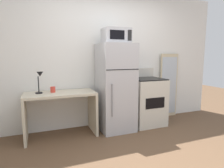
# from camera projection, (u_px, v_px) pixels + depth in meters

# --- Properties ---
(ground_plane) EXTENTS (12.00, 12.00, 0.00)m
(ground_plane) POSITION_uv_depth(u_px,v_px,m) (152.00, 166.00, 2.37)
(ground_plane) COLOR brown
(wall_back_white) EXTENTS (5.00, 0.10, 2.60)m
(wall_back_white) POSITION_uv_depth(u_px,v_px,m) (106.00, 59.00, 3.75)
(wall_back_white) COLOR white
(wall_back_white) RESTS_ON ground
(desk) EXTENTS (1.15, 0.55, 0.75)m
(desk) POSITION_uv_depth(u_px,v_px,m) (61.00, 106.00, 3.20)
(desk) COLOR beige
(desk) RESTS_ON ground
(desk_lamp) EXTENTS (0.14, 0.12, 0.35)m
(desk_lamp) POSITION_uv_depth(u_px,v_px,m) (40.00, 79.00, 3.06)
(desk_lamp) COLOR black
(desk_lamp) RESTS_ON desk
(coffee_mug) EXTENTS (0.08, 0.08, 0.09)m
(coffee_mug) POSITION_uv_depth(u_px,v_px,m) (53.00, 89.00, 3.19)
(coffee_mug) COLOR #D83F33
(coffee_mug) RESTS_ON desk
(refrigerator) EXTENTS (0.60, 0.66, 1.57)m
(refrigerator) POSITION_uv_depth(u_px,v_px,m) (115.00, 87.00, 3.48)
(refrigerator) COLOR #B7B7BC
(refrigerator) RESTS_ON ground
(microwave) EXTENTS (0.46, 0.35, 0.26)m
(microwave) POSITION_uv_depth(u_px,v_px,m) (116.00, 36.00, 3.33)
(microwave) COLOR #B7B7BC
(microwave) RESTS_ON refrigerator
(oven_range) EXTENTS (0.63, 0.61, 1.10)m
(oven_range) POSITION_uv_depth(u_px,v_px,m) (146.00, 101.00, 3.79)
(oven_range) COLOR beige
(oven_range) RESTS_ON ground
(leaning_mirror) EXTENTS (0.44, 0.03, 1.40)m
(leaning_mirror) POSITION_uv_depth(u_px,v_px,m) (168.00, 86.00, 4.25)
(leaning_mirror) COLOR #C6B793
(leaning_mirror) RESTS_ON ground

